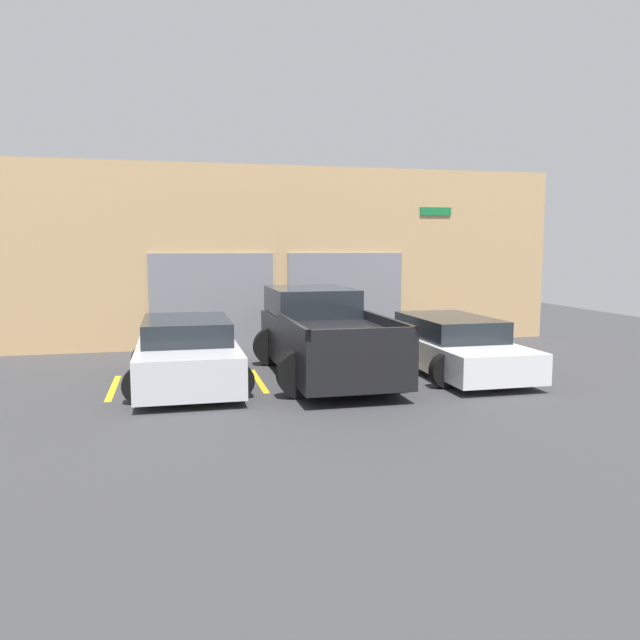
# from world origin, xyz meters

# --- Properties ---
(ground_plane) EXTENTS (28.00, 28.00, 0.00)m
(ground_plane) POSITION_xyz_m (0.00, 0.00, 0.00)
(ground_plane) COLOR #3D3D3F
(shophouse_building) EXTENTS (14.92, 0.68, 4.68)m
(shophouse_building) POSITION_xyz_m (-0.01, 3.29, 2.31)
(shophouse_building) COLOR tan
(shophouse_building) RESTS_ON ground
(pickup_truck) EXTENTS (2.49, 5.03, 1.71)m
(pickup_truck) POSITION_xyz_m (0.00, -0.91, 0.82)
(pickup_truck) COLOR black
(pickup_truck) RESTS_ON ground
(sedan_white) EXTENTS (2.14, 4.60, 1.15)m
(sedan_white) POSITION_xyz_m (2.70, -1.14, 0.55)
(sedan_white) COLOR white
(sedan_white) RESTS_ON ground
(sedan_side) EXTENTS (2.20, 4.24, 1.25)m
(sedan_side) POSITION_xyz_m (-2.70, -1.15, 0.60)
(sedan_side) COLOR silver
(sedan_side) RESTS_ON ground
(parking_stripe_far_left) EXTENTS (0.12, 2.20, 0.01)m
(parking_stripe_far_left) POSITION_xyz_m (-4.05, -1.17, 0.00)
(parking_stripe_far_left) COLOR gold
(parking_stripe_far_left) RESTS_ON ground
(parking_stripe_left) EXTENTS (0.12, 2.20, 0.01)m
(parking_stripe_left) POSITION_xyz_m (-1.35, -1.17, 0.00)
(parking_stripe_left) COLOR gold
(parking_stripe_left) RESTS_ON ground
(parking_stripe_centre) EXTENTS (0.12, 2.20, 0.01)m
(parking_stripe_centre) POSITION_xyz_m (1.35, -1.17, 0.00)
(parking_stripe_centre) COLOR gold
(parking_stripe_centre) RESTS_ON ground
(parking_stripe_right) EXTENTS (0.12, 2.20, 0.01)m
(parking_stripe_right) POSITION_xyz_m (4.05, -1.17, 0.00)
(parking_stripe_right) COLOR gold
(parking_stripe_right) RESTS_ON ground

